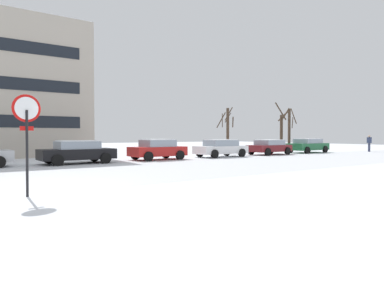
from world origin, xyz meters
name	(u,v)px	position (x,y,z in m)	size (l,w,h in m)	color
ground_plane	(42,189)	(0.00, 0.00, 0.00)	(120.00, 120.00, 0.00)	white
road_surface	(25,177)	(0.00, 3.60, 0.00)	(80.00, 9.19, 0.00)	silver
stop_sign	(27,125)	(-0.60, -1.25, 1.98)	(0.75, 0.16, 2.82)	black
parked_car_black	(77,152)	(3.54, 9.01, 0.72)	(4.35, 2.27, 1.39)	black
parked_car_red	(158,149)	(9.06, 9.18, 0.73)	(3.93, 2.21, 1.43)	red
parked_car_white	(221,148)	(14.58, 9.02, 0.71)	(4.43, 2.14, 1.37)	white
parked_car_maroon	(269,147)	(20.09, 9.10, 0.69)	(4.10, 2.24, 1.32)	maroon
parked_car_green	(308,145)	(25.61, 9.25, 0.72)	(4.64, 2.23, 1.39)	#1E6038
pedestrian_crossing	(369,142)	(32.49, 6.93, 1.00)	(0.43, 0.45, 1.71)	#2D334C
tree_far_left	(289,129)	(25.22, 11.19, 2.32)	(1.09, 1.19, 4.38)	#423326
tree_far_right	(228,129)	(17.76, 12.01, 2.26)	(1.65, 1.65, 4.27)	#423326
tree_far_mid	(282,129)	(25.79, 12.68, 2.35)	(1.68, 1.66, 5.15)	#423326
building_far_left	(6,90)	(0.89, 20.46, 5.45)	(11.64, 9.76, 10.90)	#B2A899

